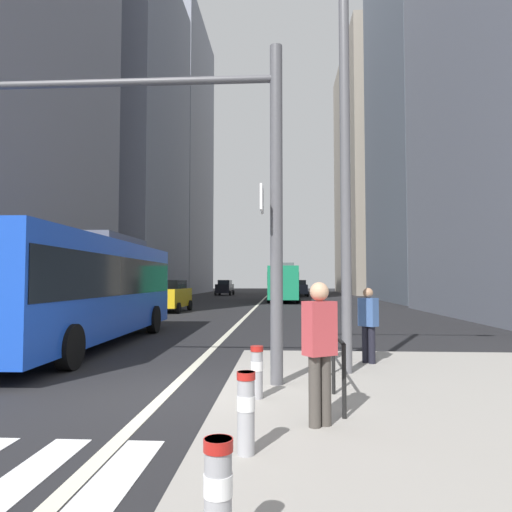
# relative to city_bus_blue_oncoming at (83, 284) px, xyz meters

# --- Properties ---
(ground_plane) EXTENTS (160.00, 160.00, 0.00)m
(ground_plane) POSITION_rel_city_bus_blue_oncoming_xyz_m (3.89, 14.58, -1.84)
(ground_plane) COLOR black
(lane_centre_line) EXTENTS (0.20, 80.00, 0.01)m
(lane_centre_line) POSITION_rel_city_bus_blue_oncoming_xyz_m (3.89, 24.58, -1.83)
(lane_centre_line) COLOR beige
(lane_centre_line) RESTS_ON ground
(office_tower_left_mid) EXTENTS (13.44, 17.87, 33.65)m
(office_tower_left_mid) POSITION_rel_city_bus_blue_oncoming_xyz_m (-12.11, 32.96, 14.99)
(office_tower_left_mid) COLOR slate
(office_tower_left_mid) RESTS_ON ground
(office_tower_left_far) EXTENTS (11.72, 20.52, 41.65)m
(office_tower_left_far) POSITION_rel_city_bus_blue_oncoming_xyz_m (-12.11, 56.71, 18.99)
(office_tower_left_far) COLOR slate
(office_tower_left_far) RESTS_ON ground
(office_tower_right_mid) EXTENTS (11.46, 17.45, 51.23)m
(office_tower_right_mid) POSITION_rel_city_bus_blue_oncoming_xyz_m (20.89, 30.73, 23.78)
(office_tower_right_mid) COLOR slate
(office_tower_right_mid) RESTS_ON ground
(office_tower_right_far) EXTENTS (12.27, 23.51, 35.78)m
(office_tower_right_far) POSITION_rel_city_bus_blue_oncoming_xyz_m (20.89, 55.82, 16.06)
(office_tower_right_far) COLOR gray
(office_tower_right_far) RESTS_ON ground
(city_bus_blue_oncoming) EXTENTS (2.86, 11.09, 3.40)m
(city_bus_blue_oncoming) POSITION_rel_city_bus_blue_oncoming_xyz_m (0.00, 0.00, 0.00)
(city_bus_blue_oncoming) COLOR blue
(city_bus_blue_oncoming) RESTS_ON ground
(city_bus_red_receding) EXTENTS (2.86, 10.96, 3.40)m
(city_bus_red_receding) POSITION_rel_city_bus_blue_oncoming_xyz_m (5.98, 29.08, -0.00)
(city_bus_red_receding) COLOR #198456
(city_bus_red_receding) RESTS_ON ground
(car_oncoming_mid) EXTENTS (2.17, 4.16, 1.94)m
(car_oncoming_mid) POSITION_rel_city_bus_blue_oncoming_xyz_m (-1.59, 46.08, -0.85)
(car_oncoming_mid) COLOR black
(car_oncoming_mid) RESTS_ON ground
(car_receding_near) EXTENTS (2.12, 4.51, 1.94)m
(car_receding_near) POSITION_rel_city_bus_blue_oncoming_xyz_m (7.70, 48.23, -0.85)
(car_receding_near) COLOR maroon
(car_receding_near) RESTS_ON ground
(car_receding_far) EXTENTS (2.16, 4.49, 1.94)m
(car_receding_far) POSITION_rel_city_bus_blue_oncoming_xyz_m (7.74, 42.48, -0.85)
(car_receding_far) COLOR #232838
(car_receding_far) RESTS_ON ground
(car_oncoming_far) EXTENTS (2.14, 4.42, 1.94)m
(car_oncoming_far) POSITION_rel_city_bus_blue_oncoming_xyz_m (-1.09, 15.03, -0.85)
(car_oncoming_far) COLOR gold
(car_oncoming_far) RESTS_ON ground
(traffic_signal_gantry) EXTENTS (6.76, 0.65, 6.00)m
(traffic_signal_gantry) POSITION_rel_city_bus_blue_oncoming_xyz_m (3.50, -5.32, 2.31)
(traffic_signal_gantry) COLOR #515156
(traffic_signal_gantry) RESTS_ON median_island
(street_lamp_post) EXTENTS (5.50, 0.32, 8.00)m
(street_lamp_post) POSITION_rel_city_bus_blue_oncoming_xyz_m (7.13, -4.24, 3.45)
(street_lamp_post) COLOR #56565B
(street_lamp_post) RESTS_ON median_island
(bollard_front) EXTENTS (0.20, 0.20, 0.77)m
(bollard_front) POSITION_rel_city_bus_blue_oncoming_xyz_m (5.47, -10.42, -1.25)
(bollard_front) COLOR #99999E
(bollard_front) RESTS_ON median_island
(bollard_left) EXTENTS (0.20, 0.20, 0.85)m
(bollard_left) POSITION_rel_city_bus_blue_oncoming_xyz_m (5.51, -8.59, -1.21)
(bollard_left) COLOR #99999E
(bollard_left) RESTS_ON median_island
(bollard_right) EXTENTS (0.20, 0.20, 0.79)m
(bollard_right) POSITION_rel_city_bus_blue_oncoming_xyz_m (5.49, -6.29, -1.24)
(bollard_right) COLOR #99999E
(bollard_right) RESTS_ON median_island
(pedestrian_railing) EXTENTS (0.06, 3.98, 0.98)m
(pedestrian_railing) POSITION_rel_city_bus_blue_oncoming_xyz_m (6.69, -5.29, -0.97)
(pedestrian_railing) COLOR black
(pedestrian_railing) RESTS_ON median_island
(pedestrian_waiting) EXTENTS (0.44, 0.44, 1.63)m
(pedestrian_waiting) POSITION_rel_city_bus_blue_oncoming_xyz_m (7.75, -3.12, -0.79)
(pedestrian_waiting) COLOR black
(pedestrian_waiting) RESTS_ON median_island
(pedestrian_walking) EXTENTS (0.45, 0.40, 1.78)m
(pedestrian_walking) POSITION_rel_city_bus_blue_oncoming_xyz_m (6.35, -7.60, -0.69)
(pedestrian_walking) COLOR #423D38
(pedestrian_walking) RESTS_ON median_island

